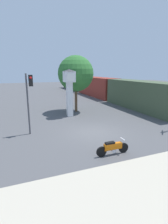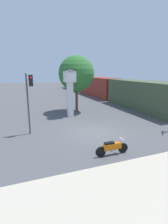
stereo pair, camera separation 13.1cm
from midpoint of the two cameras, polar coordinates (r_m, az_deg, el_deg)
ground_plane at (r=13.53m, az=3.40°, el=-6.63°), size 120.00×120.00×0.00m
motorcycle at (r=10.10m, az=9.53°, el=-11.43°), size 2.00×0.43×0.88m
clock_tower at (r=17.68m, az=-4.43°, el=8.58°), size 1.25×1.25×4.75m
freight_train at (r=32.86m, az=4.69°, el=8.26°), size 2.80×36.74×3.40m
traffic_light at (r=13.14m, az=-17.14°, el=5.86°), size 0.50×0.35×4.44m
street_tree at (r=19.76m, az=-2.30°, el=12.38°), size 3.94×3.94×6.26m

